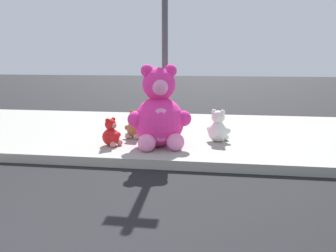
# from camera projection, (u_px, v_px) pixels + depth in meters

# --- Properties ---
(sidewalk) EXTENTS (28.00, 4.40, 0.15)m
(sidewalk) POSITION_uv_depth(u_px,v_px,m) (125.00, 132.00, 7.49)
(sidewalk) COLOR #9E9B93
(sidewalk) RESTS_ON ground_plane
(sign_pole) EXTENTS (0.56, 0.11, 3.20)m
(sign_pole) POSITION_uv_depth(u_px,v_px,m) (165.00, 46.00, 6.23)
(sign_pole) COLOR #4C4C51
(sign_pole) RESTS_ON sidewalk
(plush_pink_large) EXTENTS (1.04, 0.98, 1.38)m
(plush_pink_large) POSITION_uv_depth(u_px,v_px,m) (159.00, 114.00, 5.88)
(plush_pink_large) COLOR #F22D93
(plush_pink_large) RESTS_ON sidewalk
(plush_white) EXTENTS (0.43, 0.42, 0.59)m
(plush_white) POSITION_uv_depth(u_px,v_px,m) (218.00, 129.00, 6.30)
(plush_white) COLOR white
(plush_white) RESTS_ON sidewalk
(plush_brown) EXTENTS (0.40, 0.38, 0.53)m
(plush_brown) POSITION_uv_depth(u_px,v_px,m) (135.00, 127.00, 6.58)
(plush_brown) COLOR olive
(plush_brown) RESTS_ON sidewalk
(plush_teal) EXTENTS (0.35, 0.34, 0.48)m
(plush_teal) POSITION_uv_depth(u_px,v_px,m) (166.00, 122.00, 7.17)
(plush_teal) COLOR teal
(plush_teal) RESTS_ON sidewalk
(plush_red) EXTENTS (0.35, 0.34, 0.48)m
(plush_red) POSITION_uv_depth(u_px,v_px,m) (111.00, 135.00, 6.01)
(plush_red) COLOR red
(plush_red) RESTS_ON sidewalk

